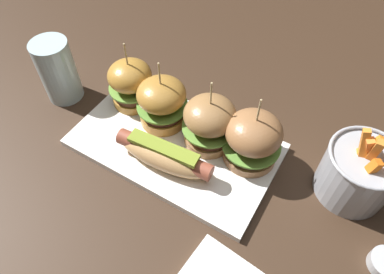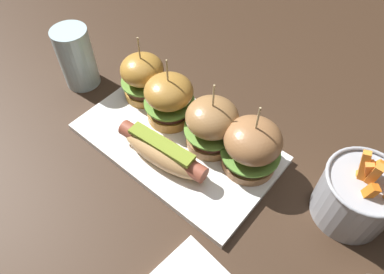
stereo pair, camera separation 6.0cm
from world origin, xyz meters
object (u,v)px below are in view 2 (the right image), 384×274
at_px(hot_dog, 162,151).
at_px(slider_far_left, 143,77).
at_px(slider_center_left, 169,99).
at_px(water_glass, 75,59).
at_px(slider_far_right, 252,147).
at_px(fries_bucket, 357,195).
at_px(platter_main, 177,143).
at_px(slider_center_right, 212,125).

distance_m(hot_dog, slider_far_left, 0.17).
distance_m(slider_center_left, water_glass, 0.23).
relative_size(hot_dog, slider_far_right, 1.25).
height_order(hot_dog, slider_far_right, slider_far_right).
bearing_deg(slider_far_right, fries_bucket, 11.17).
bearing_deg(slider_far_right, platter_main, -162.10).
distance_m(platter_main, fries_bucket, 0.31).
bearing_deg(slider_center_left, slider_far_right, 1.68).
bearing_deg(slider_far_right, water_glass, -173.39).
bearing_deg(hot_dog, slider_far_right, 37.03).
xyz_separation_m(slider_far_left, slider_center_right, (0.18, -0.01, 0.00)).
distance_m(platter_main, slider_far_right, 0.15).
relative_size(slider_center_left, slider_far_right, 0.97).
xyz_separation_m(hot_dog, slider_far_right, (0.12, 0.09, 0.02)).
distance_m(slider_far_right, water_glass, 0.40).
relative_size(slider_far_left, slider_center_right, 0.98).
height_order(hot_dog, water_glass, water_glass).
height_order(platter_main, slider_far_right, slider_far_right).
bearing_deg(hot_dog, slider_center_left, 124.95).
bearing_deg(platter_main, hot_dog, -77.85).
height_order(platter_main, slider_center_left, slider_center_left).
relative_size(hot_dog, fries_bucket, 1.19).
height_order(slider_far_left, slider_far_right, slider_far_right).
bearing_deg(slider_center_right, fries_bucket, 8.70).
bearing_deg(platter_main, water_glass, -179.02).
height_order(slider_center_left, fries_bucket, slider_center_left).
height_order(hot_dog, slider_center_right, slider_center_right).
xyz_separation_m(hot_dog, fries_bucket, (0.29, 0.12, 0.01)).
bearing_deg(fries_bucket, water_glass, -172.01).
xyz_separation_m(hot_dog, water_glass, (-0.28, 0.04, 0.03)).
distance_m(platter_main, hot_dog, 0.06).
xyz_separation_m(slider_far_right, fries_bucket, (0.17, 0.03, -0.01)).
height_order(hot_dog, slider_center_left, slider_center_left).
xyz_separation_m(slider_far_left, slider_center_left, (0.08, -0.01, -0.00)).
xyz_separation_m(hot_dog, slider_center_left, (-0.06, 0.09, 0.02)).
relative_size(slider_center_left, water_glass, 1.07).
relative_size(slider_far_right, fries_bucket, 0.95).
distance_m(hot_dog, slider_center_right, 0.10).
relative_size(slider_center_left, fries_bucket, 0.93).
xyz_separation_m(slider_far_left, fries_bucket, (0.43, 0.03, -0.01)).
relative_size(hot_dog, slider_center_right, 1.25).
height_order(platter_main, slider_center_right, slider_center_right).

